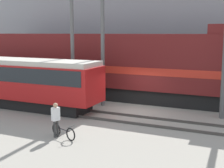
% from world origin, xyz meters
% --- Properties ---
extents(ground_plane, '(120.00, 120.00, 0.00)m').
position_xyz_m(ground_plane, '(0.00, 0.00, 0.00)').
color(ground_plane, '#9E998C').
extents(track_near, '(60.00, 1.51, 0.14)m').
position_xyz_m(track_near, '(0.00, -1.78, 0.07)').
color(track_near, '#47423D').
rests_on(track_near, ground).
extents(track_far, '(60.00, 1.51, 0.14)m').
position_xyz_m(track_far, '(0.00, 3.39, 0.07)').
color(track_far, '#47423D').
rests_on(track_far, ground).
extents(building_backdrop, '(48.43, 6.00, 9.33)m').
position_xyz_m(building_backdrop, '(0.00, 10.40, 4.66)').
color(building_backdrop, '#99999E').
rests_on(building_backdrop, ground).
extents(freight_locomotive, '(21.25, 3.04, 5.37)m').
position_xyz_m(freight_locomotive, '(-3.58, 3.39, 2.50)').
color(freight_locomotive, black).
rests_on(freight_locomotive, ground).
extents(streetcar, '(12.97, 2.54, 3.16)m').
position_xyz_m(streetcar, '(-8.16, -1.78, 1.81)').
color(streetcar, black).
rests_on(streetcar, ground).
extents(bicycle, '(1.61, 0.68, 0.68)m').
position_xyz_m(bicycle, '(-1.24, -5.91, 0.31)').
color(bicycle, black).
rests_on(bicycle, ground).
extents(person, '(0.32, 0.41, 1.65)m').
position_xyz_m(person, '(-1.63, -5.93, 1.00)').
color(person, '#333333').
rests_on(person, ground).
extents(utility_pole_left, '(0.26, 0.26, 8.39)m').
position_xyz_m(utility_pole_left, '(-4.84, 0.81, 4.19)').
color(utility_pole_left, '#595959').
rests_on(utility_pole_left, ground).
extents(utility_pole_center, '(0.25, 0.25, 9.43)m').
position_xyz_m(utility_pole_center, '(-2.52, 0.81, 4.71)').
color(utility_pole_center, '#595959').
rests_on(utility_pole_center, ground).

